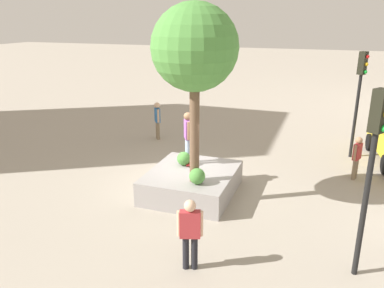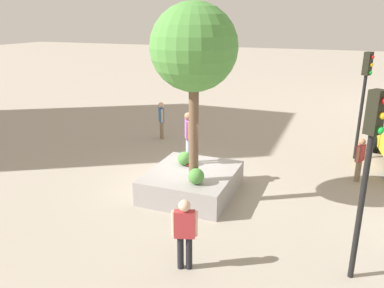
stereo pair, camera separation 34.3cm
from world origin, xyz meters
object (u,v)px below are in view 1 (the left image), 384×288
(passerby_with_bag, at_px, (190,230))
(traffic_light_median, at_px, (360,86))
(pedestrian_crossing, at_px, (357,155))
(bystander_watching, at_px, (157,118))
(skateboarder, at_px, (188,133))
(planter_ledge, at_px, (192,182))
(traffic_light_corner, at_px, (373,153))
(skateboard, at_px, (188,162))
(plaza_tree, at_px, (195,49))

(passerby_with_bag, bearing_deg, traffic_light_median, 158.18)
(traffic_light_median, distance_m, pedestrian_crossing, 3.06)
(traffic_light_median, distance_m, bystander_watching, 8.51)
(traffic_light_median, bearing_deg, passerby_with_bag, -21.82)
(passerby_with_bag, bearing_deg, skateboarder, -159.10)
(planter_ledge, relative_size, traffic_light_corner, 0.72)
(skateboard, bearing_deg, skateboarder, 90.00)
(skateboard, bearing_deg, passerby_with_bag, 20.90)
(planter_ledge, xyz_separation_m, skateboarder, (-0.62, -0.37, 1.40))
(passerby_with_bag, bearing_deg, pedestrian_crossing, 151.26)
(traffic_light_corner, bearing_deg, pedestrian_crossing, 178.21)
(skateboarder, bearing_deg, traffic_light_corner, 57.50)
(plaza_tree, height_order, pedestrian_crossing, plaza_tree)
(skateboarder, height_order, passerby_with_bag, skateboarder)
(planter_ledge, distance_m, pedestrian_crossing, 5.77)
(plaza_tree, distance_m, traffic_light_corner, 5.14)
(traffic_light_median, bearing_deg, traffic_light_corner, -0.93)
(traffic_light_corner, distance_m, passerby_with_bag, 4.06)
(skateboard, distance_m, skateboarder, 0.97)
(planter_ledge, xyz_separation_m, bystander_watching, (-4.92, -3.43, 0.61))
(skateboard, relative_size, traffic_light_corner, 0.20)
(skateboarder, bearing_deg, plaza_tree, 27.97)
(plaza_tree, relative_size, skateboarder, 3.04)
(pedestrian_crossing, bearing_deg, planter_ledge, -58.67)
(skateboard, distance_m, bystander_watching, 5.28)
(planter_ledge, bearing_deg, traffic_light_median, 137.62)
(plaza_tree, relative_size, passerby_with_bag, 2.99)
(bystander_watching, bearing_deg, planter_ledge, 34.88)
(skateboarder, xyz_separation_m, traffic_light_median, (-4.71, 5.23, 1.07))
(skateboard, bearing_deg, planter_ledge, 30.79)
(planter_ledge, bearing_deg, bystander_watching, -145.12)
(plaza_tree, xyz_separation_m, traffic_light_median, (-5.99, 4.55, -1.70))
(skateboarder, height_order, pedestrian_crossing, skateboarder)
(skateboard, xyz_separation_m, skateboarder, (0.00, 0.00, 0.97))
(skateboard, relative_size, bystander_watching, 0.47)
(skateboarder, relative_size, traffic_light_corner, 0.40)
(skateboarder, bearing_deg, planter_ledge, 30.79)
(traffic_light_corner, distance_m, bystander_watching, 11.26)
(plaza_tree, relative_size, pedestrian_crossing, 3.30)
(plaza_tree, relative_size, skateboard, 6.27)
(skateboard, xyz_separation_m, traffic_light_median, (-4.71, 5.23, 2.03))
(skateboard, distance_m, traffic_light_corner, 6.37)
(traffic_light_corner, height_order, passerby_with_bag, traffic_light_corner)
(plaza_tree, height_order, traffic_light_corner, plaza_tree)
(planter_ledge, xyz_separation_m, plaza_tree, (0.67, 0.31, 4.17))
(planter_ledge, distance_m, bystander_watching, 6.02)
(planter_ledge, bearing_deg, pedestrian_crossing, 121.33)
(planter_ledge, xyz_separation_m, pedestrian_crossing, (-2.99, 4.91, 0.50))
(passerby_with_bag, relative_size, bystander_watching, 0.99)
(skateboard, xyz_separation_m, pedestrian_crossing, (-2.37, 5.28, 0.07))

